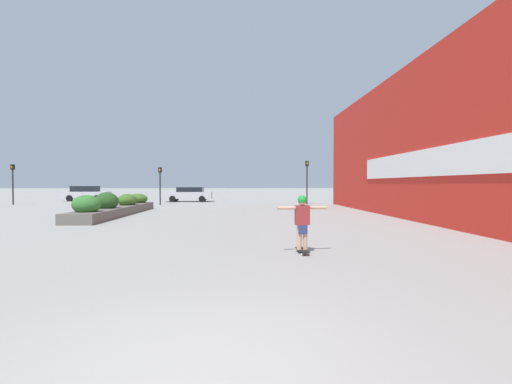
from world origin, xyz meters
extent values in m
plane|color=gray|center=(0.00, 0.00, 0.00)|extent=(300.00, 300.00, 0.00)
cube|color=red|center=(8.90, 9.96, 3.81)|extent=(0.60, 33.51, 7.61)
cube|color=white|center=(8.56, 10.60, 2.69)|extent=(0.06, 15.71, 1.20)
cube|color=#605B54|center=(-6.60, 16.74, 0.24)|extent=(1.53, 10.11, 0.48)
ellipsoid|color=#33702D|center=(-6.66, 12.98, 0.81)|extent=(1.26, 1.13, 0.89)
ellipsoid|color=#234C1E|center=(-6.66, 15.34, 0.84)|extent=(1.24, 1.13, 0.96)
ellipsoid|color=#3D6623|center=(-6.52, 18.28, 0.77)|extent=(1.15, 1.37, 0.77)
ellipsoid|color=#3D6623|center=(-6.63, 20.75, 0.75)|extent=(1.30, 1.38, 0.71)
cube|color=black|center=(2.03, 5.49, 0.09)|extent=(0.26, 0.78, 0.01)
cylinder|color=beige|center=(1.92, 5.75, 0.03)|extent=(0.06, 0.06, 0.06)
cylinder|color=beige|center=(2.09, 5.77, 0.03)|extent=(0.06, 0.06, 0.06)
cylinder|color=beige|center=(1.98, 5.22, 0.03)|extent=(0.06, 0.06, 0.06)
cylinder|color=beige|center=(2.14, 5.23, 0.03)|extent=(0.06, 0.06, 0.06)
cylinder|color=tan|center=(1.96, 5.49, 0.41)|extent=(0.13, 0.13, 0.63)
cylinder|color=tan|center=(2.11, 5.50, 0.41)|extent=(0.13, 0.13, 0.63)
cube|color=navy|center=(2.03, 5.49, 0.61)|extent=(0.24, 0.21, 0.23)
cube|color=maroon|center=(2.03, 5.49, 0.97)|extent=(0.37, 0.21, 0.49)
cylinder|color=tan|center=(1.62, 5.46, 1.16)|extent=(0.47, 0.13, 0.08)
cylinder|color=tan|center=(2.44, 5.53, 1.16)|extent=(0.47, 0.13, 0.08)
sphere|color=tan|center=(2.03, 5.49, 1.32)|extent=(0.21, 0.21, 0.21)
sphere|color=green|center=(2.03, 5.49, 1.36)|extent=(0.24, 0.24, 0.24)
cube|color=#BCBCC1|center=(-4.80, 31.46, 0.65)|extent=(4.62, 1.81, 0.68)
cube|color=black|center=(-4.62, 31.46, 1.22)|extent=(2.54, 1.59, 0.47)
cylinder|color=black|center=(-6.23, 30.60, 0.31)|extent=(0.61, 0.22, 0.61)
cylinder|color=black|center=(-6.23, 32.32, 0.31)|extent=(0.61, 0.22, 0.61)
cylinder|color=black|center=(-3.37, 30.60, 0.31)|extent=(0.61, 0.22, 0.61)
cylinder|color=black|center=(-3.37, 32.32, 0.31)|extent=(0.61, 0.22, 0.61)
cube|color=#BCBCC1|center=(16.96, 30.44, 0.63)|extent=(4.27, 1.83, 0.65)
cube|color=black|center=(16.79, 30.44, 1.24)|extent=(2.35, 1.61, 0.58)
cylinder|color=black|center=(18.29, 31.31, 0.31)|extent=(0.61, 0.22, 0.61)
cylinder|color=black|center=(18.29, 29.57, 0.31)|extent=(0.61, 0.22, 0.61)
cylinder|color=black|center=(15.64, 31.31, 0.31)|extent=(0.61, 0.22, 0.61)
cylinder|color=black|center=(15.64, 29.57, 0.31)|extent=(0.61, 0.22, 0.61)
cube|color=#BCBCC1|center=(-15.63, 33.35, 0.65)|extent=(4.40, 1.83, 0.66)
cube|color=black|center=(-15.81, 33.35, 1.27)|extent=(2.42, 1.61, 0.58)
cylinder|color=black|center=(-14.27, 34.22, 0.32)|extent=(0.64, 0.22, 0.64)
cylinder|color=black|center=(-14.27, 32.48, 0.32)|extent=(0.64, 0.22, 0.64)
cylinder|color=black|center=(-17.00, 34.22, 0.32)|extent=(0.64, 0.22, 0.64)
cylinder|color=black|center=(-17.00, 32.48, 0.32)|extent=(0.64, 0.22, 0.64)
cylinder|color=black|center=(-6.39, 26.20, 1.37)|extent=(0.11, 0.11, 2.74)
cube|color=black|center=(-6.39, 26.20, 2.96)|extent=(0.28, 0.20, 0.45)
sphere|color=#2D2823|center=(-6.39, 26.08, 3.11)|extent=(0.15, 0.15, 0.15)
sphere|color=orange|center=(-6.39, 26.08, 2.96)|extent=(0.15, 0.15, 0.15)
sphere|color=#2D2823|center=(-6.39, 26.08, 2.81)|extent=(0.15, 0.15, 0.15)
cylinder|color=black|center=(6.18, 26.31, 1.66)|extent=(0.11, 0.11, 3.32)
cube|color=black|center=(6.18, 26.31, 3.54)|extent=(0.28, 0.20, 0.45)
sphere|color=#2D2823|center=(6.18, 26.19, 3.69)|extent=(0.15, 0.15, 0.15)
sphere|color=orange|center=(6.18, 26.19, 3.54)|extent=(0.15, 0.15, 0.15)
sphere|color=#2D2823|center=(6.18, 26.19, 3.39)|extent=(0.15, 0.15, 0.15)
cylinder|color=black|center=(-18.86, 26.73, 1.49)|extent=(0.11, 0.11, 2.98)
cube|color=black|center=(-18.86, 26.73, 3.21)|extent=(0.28, 0.20, 0.45)
sphere|color=#2D2823|center=(-18.86, 26.61, 3.36)|extent=(0.15, 0.15, 0.15)
sphere|color=orange|center=(-18.86, 26.61, 3.21)|extent=(0.15, 0.15, 0.15)
sphere|color=#2D2823|center=(-18.86, 26.61, 3.06)|extent=(0.15, 0.15, 0.15)
camera|label=1|loc=(0.49, -3.08, 1.75)|focal=24.00mm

